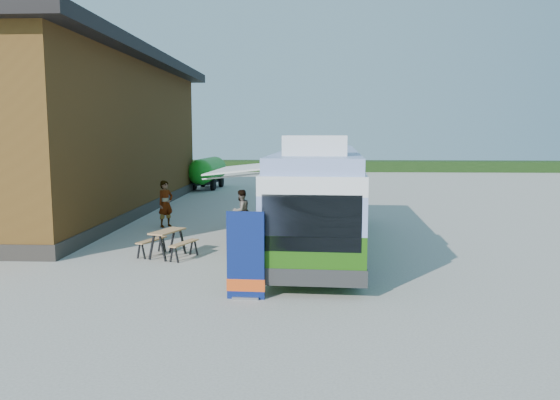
# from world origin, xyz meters

# --- Properties ---
(ground) EXTENTS (100.00, 100.00, 0.00)m
(ground) POSITION_xyz_m (0.00, 0.00, 0.00)
(ground) COLOR #BCB7AD
(ground) RESTS_ON ground
(barn) EXTENTS (9.60, 21.20, 7.50)m
(barn) POSITION_xyz_m (-10.50, 10.00, 3.59)
(barn) COLOR brown
(barn) RESTS_ON ground
(hedge) EXTENTS (40.00, 3.00, 1.00)m
(hedge) POSITION_xyz_m (8.00, 38.00, 0.50)
(hedge) COLOR #264419
(hedge) RESTS_ON ground
(bus) EXTENTS (3.21, 12.26, 3.73)m
(bus) POSITION_xyz_m (1.40, 2.65, 1.78)
(bus) COLOR #2A7012
(bus) RESTS_ON ground
(awning) EXTENTS (2.74, 4.18, 0.51)m
(awning) POSITION_xyz_m (-0.78, 3.01, 2.72)
(awning) COLOR white
(awning) RESTS_ON ground
(banner) EXTENTS (0.89, 0.21, 2.04)m
(banner) POSITION_xyz_m (-0.42, -3.38, 0.84)
(banner) COLOR navy
(banner) RESTS_ON ground
(picnic_table) EXTENTS (1.80, 1.71, 0.83)m
(picnic_table) POSITION_xyz_m (-3.29, 0.75, 0.62)
(picnic_table) COLOR tan
(picnic_table) RESTS_ON ground
(person_a) EXTENTS (0.78, 0.82, 1.88)m
(person_a) POSITION_xyz_m (-4.71, 6.05, 0.94)
(person_a) COLOR #999999
(person_a) RESTS_ON ground
(person_b) EXTENTS (0.98, 1.00, 1.63)m
(person_b) POSITION_xyz_m (-1.54, 5.10, 0.81)
(person_b) COLOR #999999
(person_b) RESTS_ON ground
(slurry_tanker) EXTENTS (1.97, 5.62, 2.08)m
(slurry_tanker) POSITION_xyz_m (-5.70, 20.99, 1.20)
(slurry_tanker) COLOR #1C981B
(slurry_tanker) RESTS_ON ground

